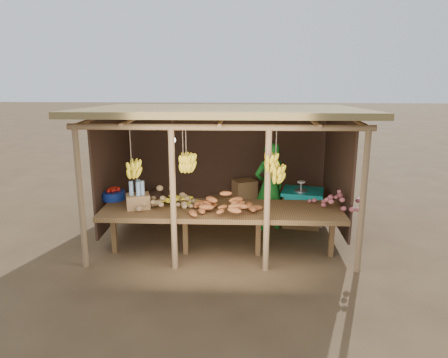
{
  "coord_description": "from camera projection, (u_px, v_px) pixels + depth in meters",
  "views": [
    {
      "loc": [
        0.31,
        -7.68,
        3.05
      ],
      "look_at": [
        0.0,
        0.0,
        1.05
      ],
      "focal_mm": 35.0,
      "sensor_mm": 36.0,
      "label": 1
    }
  ],
  "objects": [
    {
      "name": "vendor",
      "position": [
        270.0,
        186.0,
        8.23
      ],
      "size": [
        0.72,
        0.61,
        1.68
      ],
      "primitive_type": "imported",
      "rotation": [
        0.0,
        0.0,
        3.55
      ],
      "color": "#186E20",
      "rests_on": "ground"
    },
    {
      "name": "sweet_potato_heap",
      "position": [
        224.0,
        202.0,
        6.81
      ],
      "size": [
        1.18,
        0.94,
        0.36
      ],
      "primitive_type": null,
      "rotation": [
        0.0,
        0.0,
        0.36
      ],
      "color": "#AE5C2C",
      "rests_on": "counter"
    },
    {
      "name": "ground",
      "position": [
        224.0,
        233.0,
        8.21
      ],
      "size": [
        60.0,
        60.0,
        0.0
      ],
      "primitive_type": "plane",
      "color": "brown",
      "rests_on": "ground"
    },
    {
      "name": "potato_heap",
      "position": [
        165.0,
        197.0,
        7.08
      ],
      "size": [
        1.04,
        0.78,
        0.36
      ],
      "primitive_type": null,
      "rotation": [
        0.0,
        0.0,
        0.28
      ],
      "color": "#9B7A50",
      "rests_on": "counter"
    },
    {
      "name": "burlap_sacks",
      "position": [
        145.0,
        202.0,
        9.15
      ],
      "size": [
        0.92,
        0.48,
        0.65
      ],
      "color": "#432C1F",
      "rests_on": "ground"
    },
    {
      "name": "onion_heap",
      "position": [
        339.0,
        198.0,
        7.06
      ],
      "size": [
        1.02,
        0.81,
        0.36
      ],
      "primitive_type": null,
      "rotation": [
        0.0,
        0.0,
        -0.36
      ],
      "color": "#B0555A",
      "rests_on": "counter"
    },
    {
      "name": "tarp_crate",
      "position": [
        302.0,
        207.0,
        8.53
      ],
      "size": [
        0.9,
        0.82,
        0.93
      ],
      "color": "brown",
      "rests_on": "ground"
    },
    {
      "name": "banana_pile",
      "position": [
        175.0,
        195.0,
        7.24
      ],
      "size": [
        0.67,
        0.52,
        0.35
      ],
      "primitive_type": null,
      "rotation": [
        0.0,
        0.0,
        -0.31
      ],
      "color": "yellow",
      "rests_on": "counter"
    },
    {
      "name": "tomato_basin",
      "position": [
        113.0,
        195.0,
        7.56
      ],
      "size": [
        0.4,
        0.4,
        0.21
      ],
      "rotation": [
        0.0,
        0.0,
        0.07
      ],
      "color": "navy",
      "rests_on": "counter"
    },
    {
      "name": "counter",
      "position": [
        222.0,
        212.0,
        7.1
      ],
      "size": [
        3.9,
        1.05,
        0.8
      ],
      "color": "brown",
      "rests_on": "ground"
    },
    {
      "name": "stall_structure",
      "position": [
        221.0,
        133.0,
        7.64
      ],
      "size": [
        4.7,
        3.5,
        2.43
      ],
      "color": "#96734D",
      "rests_on": "ground"
    },
    {
      "name": "bottle_box",
      "position": [
        138.0,
        198.0,
        7.07
      ],
      "size": [
        0.44,
        0.39,
        0.47
      ],
      "color": "#9D7346",
      "rests_on": "counter"
    },
    {
      "name": "carton_stack",
      "position": [
        237.0,
        199.0,
        9.2
      ],
      "size": [
        1.04,
        0.5,
        0.72
      ],
      "color": "#9D7346",
      "rests_on": "ground"
    }
  ]
}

